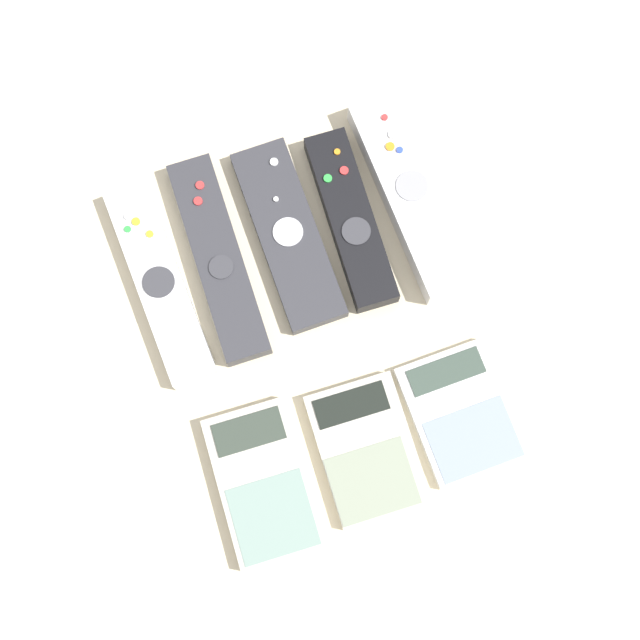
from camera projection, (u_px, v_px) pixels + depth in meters
ground_plane at (332, 357)px, 0.84m from camera, size 3.00×3.00×0.00m
remote_0 at (160, 283)px, 0.84m from camera, size 0.05×0.20×0.02m
remote_1 at (219, 259)px, 0.85m from camera, size 0.05×0.20×0.02m
remote_2 at (284, 236)px, 0.86m from camera, size 0.06×0.19×0.02m
remote_3 at (351, 219)px, 0.86m from camera, size 0.05×0.18×0.02m
remote_4 at (412, 195)px, 0.86m from camera, size 0.06×0.21×0.03m
calculator_0 at (263, 483)px, 0.80m from camera, size 0.09×0.14×0.02m
calculator_1 at (362, 451)px, 0.81m from camera, size 0.09×0.13×0.02m
calculator_2 at (461, 412)px, 0.82m from camera, size 0.09×0.12×0.01m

